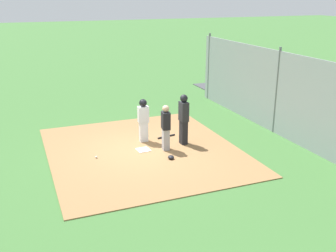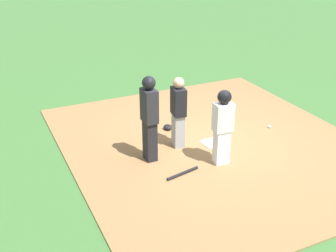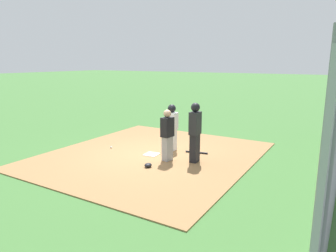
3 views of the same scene
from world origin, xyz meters
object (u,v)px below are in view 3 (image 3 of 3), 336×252
at_px(home_plate, 152,154).
at_px(baseball_bat, 197,152).
at_px(catcher, 167,134).
at_px(runner, 172,124).
at_px(umpire, 195,131).
at_px(catcher_mask, 148,165).
at_px(baseball, 111,147).

xyz_separation_m(home_plate, baseball_bat, (0.91, -1.22, 0.02)).
bearing_deg(catcher, runner, -58.52).
bearing_deg(runner, umpire, 62.75).
relative_size(baseball_bat, catcher_mask, 3.17).
height_order(catcher_mask, baseball, catcher_mask).
xyz_separation_m(runner, catcher_mask, (-1.91, -0.32, -0.85)).
xyz_separation_m(umpire, baseball_bat, (0.85, 0.34, -0.95)).
bearing_deg(home_plate, baseball, 93.49).
bearing_deg(baseball_bat, home_plate, 24.87).
xyz_separation_m(runner, baseball, (-0.93, 1.97, -0.88)).
bearing_deg(baseball, home_plate, -86.51).
height_order(runner, baseball_bat, runner).
relative_size(home_plate, runner, 0.27).
bearing_deg(runner, catcher_mask, 13.35).
relative_size(baseball_bat, baseball, 10.27).
height_order(umpire, runner, umpire).
distance_m(baseball_bat, catcher_mask, 2.09).
height_order(home_plate, catcher_mask, catcher_mask).
height_order(catcher, catcher_mask, catcher).
xyz_separation_m(catcher, runner, (1.06, 0.46, 0.08)).
distance_m(home_plate, runner, 1.26).
height_order(baseball_bat, baseball, baseball).
bearing_deg(home_plate, baseball_bat, -53.31).
bearing_deg(baseball_bat, umpire, 99.66).
xyz_separation_m(home_plate, catcher, (-0.24, -0.76, 0.82)).
bearing_deg(home_plate, umpire, -87.78).
relative_size(catcher, umpire, 0.87).
bearing_deg(home_plate, runner, -19.47).
bearing_deg(baseball, umpire, -87.12).
bearing_deg(catcher, home_plate, -9.43).
bearing_deg(umpire, runner, -31.55).
xyz_separation_m(runner, baseball_bat, (0.08, -0.93, -0.88)).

